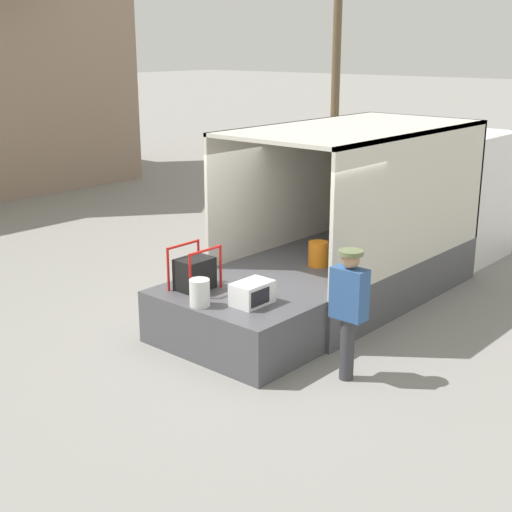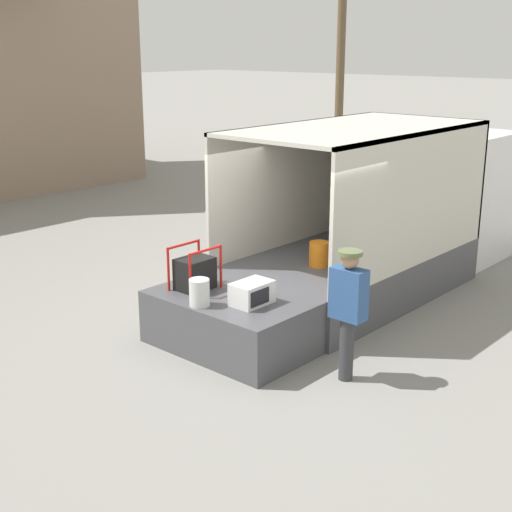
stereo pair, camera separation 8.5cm
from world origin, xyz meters
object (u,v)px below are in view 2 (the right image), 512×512
object	(u,v)px
box_truck	(405,220)
worker_person	(348,302)
portable_generator	(196,273)
utility_pole	(341,41)
microwave	(252,293)
orange_bucket	(199,293)

from	to	relation	value
box_truck	worker_person	bearing A→B (deg)	-158.04
portable_generator	worker_person	world-z (taller)	worker_person
utility_pole	microwave	bearing A→B (deg)	-148.81
portable_generator	orange_bucket	distance (m)	0.70
orange_bucket	portable_generator	bearing A→B (deg)	50.20
microwave	worker_person	xyz separation A→B (m)	(0.27, -1.34, 0.13)
microwave	portable_generator	size ratio (longest dim) A/B	0.88
utility_pole	worker_person	bearing A→B (deg)	-144.12
portable_generator	utility_pole	xyz separation A→B (m)	(13.09, 6.88, 3.18)
box_truck	worker_person	distance (m)	4.70
box_truck	portable_generator	world-z (taller)	box_truck
orange_bucket	utility_pole	size ratio (longest dim) A/B	0.05
utility_pole	orange_bucket	bearing A→B (deg)	-151.29
box_truck	worker_person	size ratio (longest dim) A/B	3.81
orange_bucket	box_truck	bearing A→B (deg)	-0.63
portable_generator	utility_pole	bearing A→B (deg)	27.73
portable_generator	box_truck	bearing A→B (deg)	-7.19
portable_generator	worker_person	size ratio (longest dim) A/B	0.37
box_truck	orange_bucket	world-z (taller)	box_truck
worker_person	portable_generator	bearing A→B (deg)	98.12
orange_bucket	utility_pole	world-z (taller)	utility_pole
box_truck	portable_generator	distance (m)	4.73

